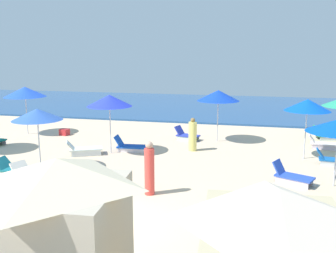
# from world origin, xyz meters

# --- Properties ---
(ground_plane) EXTENTS (60.00, 60.00, 0.00)m
(ground_plane) POSITION_xyz_m (0.00, 0.00, 0.00)
(ground_plane) COLOR beige
(ocean) EXTENTS (60.00, 15.48, 0.12)m
(ocean) POSITION_xyz_m (0.00, 22.26, 0.06)
(ocean) COLOR #234C85
(ocean) RESTS_ON ground_plane
(cabana_2) EXTENTS (2.17, 2.22, 2.83)m
(cabana_2) POSITION_xyz_m (0.89, -3.38, 1.45)
(cabana_2) COLOR #BDAF99
(cabana_2) RESTS_ON ground_plane
(lounge_chair_0_0) EXTENTS (1.45, 1.10, 0.73)m
(lounge_chair_0_0) POSITION_xyz_m (5.12, 4.49, 0.27)
(lounge_chair_0_0) COLOR silver
(lounge_chair_0_0) RESTS_ON ground_plane
(lounge_chair_2_0) EXTENTS (1.52, 0.96, 0.72)m
(lounge_chair_2_0) POSITION_xyz_m (7.48, 11.78, 0.25)
(lounge_chair_2_0) COLOR silver
(lounge_chair_2_0) RESTS_ON ground_plane
(lounge_chair_2_1) EXTENTS (1.40, 0.76, 0.62)m
(lounge_chair_2_1) POSITION_xyz_m (6.95, 9.83, 0.24)
(lounge_chair_2_1) COLOR silver
(lounge_chair_2_1) RESTS_ON ground_plane
(umbrella_3) EXTENTS (1.88, 1.88, 2.53)m
(umbrella_3) POSITION_xyz_m (5.91, 7.86, 2.28)
(umbrella_3) COLOR silver
(umbrella_3) RESTS_ON ground_plane
(lounge_chair_3_0) EXTENTS (1.31, 0.68, 0.62)m
(lounge_chair_3_0) POSITION_xyz_m (6.87, 7.16, 0.23)
(lounge_chair_3_0) COLOR silver
(lounge_chair_3_0) RESTS_ON ground_plane
(umbrella_4) EXTENTS (2.23, 2.23, 2.60)m
(umbrella_4) POSITION_xyz_m (-8.33, 9.51, 2.33)
(umbrella_4) COLOR silver
(umbrella_4) RESTS_ON ground_plane
(umbrella_6) EXTENTS (1.85, 1.85, 2.38)m
(umbrella_6) POSITION_xyz_m (-4.02, 3.83, 2.16)
(umbrella_6) COLOR silver
(umbrella_6) RESTS_ON ground_plane
(lounge_chair_6_0) EXTENTS (1.33, 0.76, 0.61)m
(lounge_chair_6_0) POSITION_xyz_m (-4.75, 3.14, 0.23)
(lounge_chair_6_0) COLOR silver
(lounge_chair_6_0) RESTS_ON ground_plane
(lounge_chair_6_1) EXTENTS (1.58, 1.13, 0.68)m
(lounge_chair_6_1) POSITION_xyz_m (-3.60, 2.43, 0.24)
(lounge_chair_6_1) COLOR silver
(lounge_chair_6_1) RESTS_ON ground_plane
(umbrella_7) EXTENTS (2.10, 2.10, 2.59)m
(umbrella_7) POSITION_xyz_m (2.01, 10.14, 2.32)
(umbrella_7) COLOR silver
(umbrella_7) RESTS_ON ground_plane
(lounge_chair_7_0) EXTENTS (1.34, 0.93, 0.70)m
(lounge_chair_7_0) POSITION_xyz_m (0.44, 10.08, 0.26)
(lounge_chair_7_0) COLOR silver
(lounge_chair_7_0) RESTS_ON ground_plane
(umbrella_8) EXTENTS (1.98, 1.98, 2.61)m
(umbrella_8) POSITION_xyz_m (-2.37, 6.80, 2.36)
(umbrella_8) COLOR silver
(umbrella_8) RESTS_ON ground_plane
(lounge_chair_8_0) EXTENTS (1.51, 0.78, 0.70)m
(lounge_chair_8_0) POSITION_xyz_m (-1.68, 7.35, 0.24)
(lounge_chair_8_0) COLOR silver
(lounge_chair_8_0) RESTS_ON ground_plane
(lounge_chair_8_1) EXTENTS (1.65, 1.25, 0.64)m
(lounge_chair_8_1) POSITION_xyz_m (-3.42, 6.26, 0.25)
(lounge_chair_8_1) COLOR silver
(lounge_chair_8_1) RESTS_ON ground_plane
(beachgoer_1) EXTENTS (0.42, 0.42, 1.72)m
(beachgoer_1) POSITION_xyz_m (0.67, 2.45, 0.82)
(beachgoer_1) COLOR #E6443D
(beachgoer_1) RESTS_ON ground_plane
(beachgoer_4) EXTENTS (0.48, 0.48, 1.52)m
(beachgoer_4) POSITION_xyz_m (1.10, 8.06, 0.70)
(beachgoer_4) COLOR #EDE074
(beachgoer_4) RESTS_ON ground_plane
(cooler_box_1) EXTENTS (0.52, 0.46, 0.34)m
(cooler_box_1) POSITION_xyz_m (-6.21, 9.69, 0.17)
(cooler_box_1) COLOR red
(cooler_box_1) RESTS_ON ground_plane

